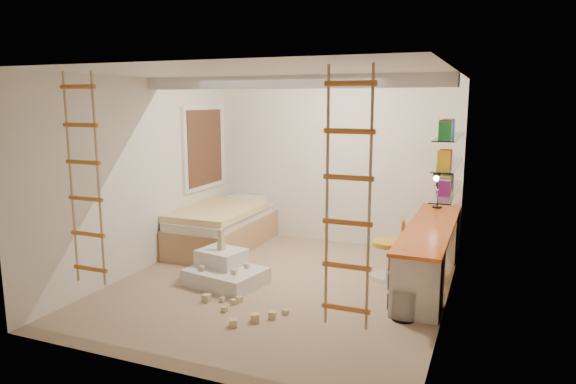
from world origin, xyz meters
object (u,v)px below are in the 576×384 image
at_px(bed, 223,227).
at_px(swivel_chair, 390,256).
at_px(play_platform, 225,271).
at_px(desk, 429,251).

xyz_separation_m(bed, swivel_chair, (2.71, -0.42, -0.03)).
height_order(bed, play_platform, bed).
xyz_separation_m(bed, play_platform, (0.79, -1.38, -0.17)).
bearing_deg(play_platform, bed, 119.85).
relative_size(swivel_chair, play_platform, 0.79).
distance_m(desk, bed, 3.22).
xyz_separation_m(desk, bed, (-3.20, 0.36, -0.07)).
xyz_separation_m(desk, swivel_chair, (-0.48, -0.06, -0.10)).
bearing_deg(play_platform, swivel_chair, 26.62).
bearing_deg(swivel_chair, bed, 171.18).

